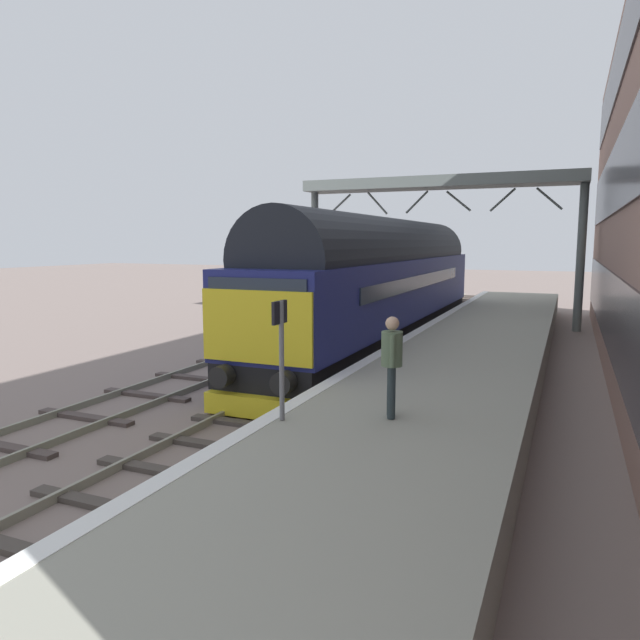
# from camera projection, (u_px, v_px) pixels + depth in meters

# --- Properties ---
(ground_plane) EXTENTS (140.00, 140.00, 0.00)m
(ground_plane) POSITION_uv_depth(u_px,v_px,m) (288.00, 402.00, 14.04)
(ground_plane) COLOR slate
(ground_plane) RESTS_ON ground
(track_main) EXTENTS (2.50, 60.00, 0.15)m
(track_main) POSITION_uv_depth(u_px,v_px,m) (287.00, 399.00, 14.03)
(track_main) COLOR gray
(track_main) RESTS_ON ground
(track_adjacent_west) EXTENTS (2.50, 60.00, 0.15)m
(track_adjacent_west) POSITION_uv_depth(u_px,v_px,m) (172.00, 386.00, 15.36)
(track_adjacent_west) COLOR gray
(track_adjacent_west) RESTS_ON ground
(station_platform) EXTENTS (4.00, 44.00, 1.01)m
(station_platform) POSITION_uv_depth(u_px,v_px,m) (437.00, 397.00, 12.57)
(station_platform) COLOR gray
(station_platform) RESTS_ON ground
(diesel_locomotive) EXTENTS (2.74, 18.79, 4.68)m
(diesel_locomotive) POSITION_uv_depth(u_px,v_px,m) (383.00, 280.00, 20.73)
(diesel_locomotive) COLOR black
(diesel_locomotive) RESTS_ON ground
(platform_number_sign) EXTENTS (0.10, 0.44, 1.91)m
(platform_number_sign) POSITION_uv_depth(u_px,v_px,m) (281.00, 341.00, 9.12)
(platform_number_sign) COLOR slate
(platform_number_sign) RESTS_ON station_platform
(waiting_passenger) EXTENTS (0.43, 0.49, 1.64)m
(waiting_passenger) POSITION_uv_depth(u_px,v_px,m) (392.00, 357.00, 9.31)
(waiting_passenger) COLOR #273234
(waiting_passenger) RESTS_ON station_platform
(overhead_footbridge) EXTENTS (12.71, 2.00, 6.76)m
(overhead_footbridge) POSITION_uv_depth(u_px,v_px,m) (438.00, 191.00, 26.65)
(overhead_footbridge) COLOR slate
(overhead_footbridge) RESTS_ON ground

